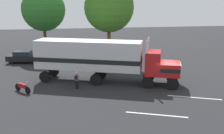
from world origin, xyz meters
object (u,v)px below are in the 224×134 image
at_px(person_bystander, 77,80).
at_px(motorcycle, 23,87).
at_px(semi_truck, 99,57).
at_px(parked_car, 24,57).
at_px(tree_left, 43,10).
at_px(tree_center, 109,7).

bearing_deg(person_bystander, motorcycle, -178.59).
distance_m(person_bystander, motorcycle, 4.80).
distance_m(semi_truck, parked_car, 13.60).
bearing_deg(parked_car, person_bystander, -62.86).
relative_size(semi_truck, motorcycle, 8.74).
height_order(semi_truck, tree_left, tree_left).
bearing_deg(tree_left, parked_car, -116.62).
relative_size(person_bystander, motorcycle, 1.01).
xyz_separation_m(person_bystander, motorcycle, (-4.78, -0.12, -0.41)).
height_order(semi_truck, parked_car, semi_truck).
xyz_separation_m(person_bystander, parked_car, (-6.25, 12.19, -0.09)).
relative_size(semi_truck, person_bystander, 8.63).
xyz_separation_m(parked_car, tree_center, (10.95, -2.46, 6.36)).
height_order(parked_car, motorcycle, parked_car).
bearing_deg(motorcycle, tree_center, 46.11).
bearing_deg(tree_center, tree_left, 138.54).
distance_m(person_bystander, tree_center, 12.50).
bearing_deg(tree_center, motorcycle, -133.89).
xyz_separation_m(person_bystander, tree_left, (-3.75, 17.19, 5.87)).
xyz_separation_m(semi_truck, motorcycle, (-7.15, -1.93, -2.04)).
xyz_separation_m(motorcycle, tree_left, (1.04, 17.31, 6.28)).
bearing_deg(semi_truck, motorcycle, -164.91).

